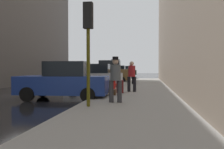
{
  "coord_description": "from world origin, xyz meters",
  "views": [
    {
      "loc": [
        6.52,
        -12.56,
        1.49
      ],
      "look_at": [
        4.14,
        4.41,
        1.04
      ],
      "focal_mm": 40.0,
      "sensor_mm": 36.0,
      "label": 1
    }
  ],
  "objects_px": {
    "traffic_light": "(88,31)",
    "parked_blue_sedan": "(64,81)",
    "parked_bronze_suv": "(108,72)",
    "rolling_suitcase": "(120,86)",
    "pedestrian_with_beanie": "(115,77)",
    "parked_silver_sedan": "(94,77)",
    "pedestrian_with_fedora": "(131,72)",
    "pedestrian_in_red_jacket": "(132,75)",
    "duffel_bag": "(113,92)",
    "parked_dark_green_sedan": "(125,72)",
    "fire_hydrant": "(114,84)",
    "parked_gray_coupe": "(116,73)",
    "parked_red_hatchback": "(121,72)"
  },
  "relations": [
    {
      "from": "parked_silver_sedan",
      "to": "pedestrian_in_red_jacket",
      "type": "distance_m",
      "value": 5.11
    },
    {
      "from": "parked_bronze_suv",
      "to": "parked_dark_green_sedan",
      "type": "relative_size",
      "value": 1.11
    },
    {
      "from": "parked_bronze_suv",
      "to": "parked_gray_coupe",
      "type": "height_order",
      "value": "parked_bronze_suv"
    },
    {
      "from": "parked_dark_green_sedan",
      "to": "rolling_suitcase",
      "type": "bearing_deg",
      "value": -85.51
    },
    {
      "from": "traffic_light",
      "to": "pedestrian_with_beanie",
      "type": "relative_size",
      "value": 2.03
    },
    {
      "from": "parked_bronze_suv",
      "to": "parked_gray_coupe",
      "type": "bearing_deg",
      "value": 90.0
    },
    {
      "from": "rolling_suitcase",
      "to": "pedestrian_in_red_jacket",
      "type": "bearing_deg",
      "value": 49.21
    },
    {
      "from": "pedestrian_with_fedora",
      "to": "pedestrian_with_beanie",
      "type": "bearing_deg",
      "value": -89.53
    },
    {
      "from": "pedestrian_in_red_jacket",
      "to": "duffel_bag",
      "type": "xyz_separation_m",
      "value": [
        -0.83,
        -1.88,
        -0.81
      ]
    },
    {
      "from": "parked_blue_sedan",
      "to": "pedestrian_in_red_jacket",
      "type": "height_order",
      "value": "pedestrian_in_red_jacket"
    },
    {
      "from": "parked_gray_coupe",
      "to": "duffel_bag",
      "type": "height_order",
      "value": "parked_gray_coupe"
    },
    {
      "from": "parked_dark_green_sedan",
      "to": "rolling_suitcase",
      "type": "height_order",
      "value": "parked_dark_green_sedan"
    },
    {
      "from": "duffel_bag",
      "to": "traffic_light",
      "type": "bearing_deg",
      "value": -95.18
    },
    {
      "from": "parked_red_hatchback",
      "to": "pedestrian_in_red_jacket",
      "type": "bearing_deg",
      "value": -82.66
    },
    {
      "from": "parked_silver_sedan",
      "to": "pedestrian_in_red_jacket",
      "type": "bearing_deg",
      "value": -53.64
    },
    {
      "from": "parked_gray_coupe",
      "to": "parked_red_hatchback",
      "type": "distance_m",
      "value": 6.0
    },
    {
      "from": "duffel_bag",
      "to": "parked_gray_coupe",
      "type": "bearing_deg",
      "value": 96.45
    },
    {
      "from": "parked_blue_sedan",
      "to": "pedestrian_with_beanie",
      "type": "relative_size",
      "value": 2.4
    },
    {
      "from": "pedestrian_with_fedora",
      "to": "parked_gray_coupe",
      "type": "bearing_deg",
      "value": 103.39
    },
    {
      "from": "pedestrian_with_beanie",
      "to": "duffel_bag",
      "type": "distance_m",
      "value": 2.78
    },
    {
      "from": "fire_hydrant",
      "to": "traffic_light",
      "type": "xyz_separation_m",
      "value": [
        0.05,
        -7.14,
        2.26
      ]
    },
    {
      "from": "parked_bronze_suv",
      "to": "pedestrian_in_red_jacket",
      "type": "distance_m",
      "value": 11.31
    },
    {
      "from": "pedestrian_with_fedora",
      "to": "pedestrian_with_beanie",
      "type": "relative_size",
      "value": 1.0
    },
    {
      "from": "parked_blue_sedan",
      "to": "traffic_light",
      "type": "bearing_deg",
      "value": -57.08
    },
    {
      "from": "parked_gray_coupe",
      "to": "pedestrian_with_fedora",
      "type": "bearing_deg",
      "value": -76.61
    },
    {
      "from": "traffic_light",
      "to": "parked_gray_coupe",
      "type": "bearing_deg",
      "value": 94.59
    },
    {
      "from": "parked_red_hatchback",
      "to": "pedestrian_with_fedora",
      "type": "xyz_separation_m",
      "value": [
        2.57,
        -16.8,
        0.29
      ]
    },
    {
      "from": "parked_red_hatchback",
      "to": "pedestrian_with_fedora",
      "type": "distance_m",
      "value": 17.0
    },
    {
      "from": "parked_gray_coupe",
      "to": "parked_dark_green_sedan",
      "type": "distance_m",
      "value": 12.69
    },
    {
      "from": "traffic_light",
      "to": "parked_blue_sedan",
      "type": "bearing_deg",
      "value": 122.92
    },
    {
      "from": "parked_bronze_suv",
      "to": "parked_dark_green_sedan",
      "type": "height_order",
      "value": "parked_bronze_suv"
    },
    {
      "from": "fire_hydrant",
      "to": "duffel_bag",
      "type": "xyz_separation_m",
      "value": [
        0.39,
        -3.41,
        -0.21
      ]
    },
    {
      "from": "fire_hydrant",
      "to": "pedestrian_in_red_jacket",
      "type": "height_order",
      "value": "pedestrian_in_red_jacket"
    },
    {
      "from": "pedestrian_with_beanie",
      "to": "rolling_suitcase",
      "type": "height_order",
      "value": "pedestrian_with_beanie"
    },
    {
      "from": "parked_dark_green_sedan",
      "to": "fire_hydrant",
      "type": "bearing_deg",
      "value": -86.4
    },
    {
      "from": "pedestrian_with_beanie",
      "to": "parked_silver_sedan",
      "type": "bearing_deg",
      "value": 107.2
    },
    {
      "from": "parked_bronze_suv",
      "to": "duffel_bag",
      "type": "xyz_separation_m",
      "value": [
        2.19,
        -12.78,
        -0.74
      ]
    },
    {
      "from": "parked_blue_sedan",
      "to": "rolling_suitcase",
      "type": "xyz_separation_m",
      "value": [
        2.43,
        2.06,
        -0.36
      ]
    },
    {
      "from": "parked_bronze_suv",
      "to": "pedestrian_with_fedora",
      "type": "distance_m",
      "value": 4.93
    },
    {
      "from": "parked_bronze_suv",
      "to": "rolling_suitcase",
      "type": "xyz_separation_m",
      "value": [
        2.43,
        -11.59,
        -0.54
      ]
    },
    {
      "from": "parked_silver_sedan",
      "to": "parked_bronze_suv",
      "type": "height_order",
      "value": "parked_bronze_suv"
    },
    {
      "from": "traffic_light",
      "to": "pedestrian_in_red_jacket",
      "type": "xyz_separation_m",
      "value": [
        1.17,
        5.61,
        -1.65
      ]
    },
    {
      "from": "pedestrian_in_red_jacket",
      "to": "rolling_suitcase",
      "type": "height_order",
      "value": "pedestrian_in_red_jacket"
    },
    {
      "from": "parked_gray_coupe",
      "to": "fire_hydrant",
      "type": "bearing_deg",
      "value": -83.55
    },
    {
      "from": "parked_dark_green_sedan",
      "to": "fire_hydrant",
      "type": "relative_size",
      "value": 5.97
    },
    {
      "from": "parked_blue_sedan",
      "to": "parked_bronze_suv",
      "type": "height_order",
      "value": "parked_bronze_suv"
    },
    {
      "from": "parked_blue_sedan",
      "to": "parked_red_hatchback",
      "type": "xyz_separation_m",
      "value": [
        0.0,
        26.24,
        0.0
      ]
    },
    {
      "from": "parked_bronze_suv",
      "to": "traffic_light",
      "type": "bearing_deg",
      "value": -83.59
    },
    {
      "from": "parked_silver_sedan",
      "to": "pedestrian_in_red_jacket",
      "type": "height_order",
      "value": "pedestrian_in_red_jacket"
    },
    {
      "from": "parked_bronze_suv",
      "to": "rolling_suitcase",
      "type": "height_order",
      "value": "parked_bronze_suv"
    }
  ]
}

